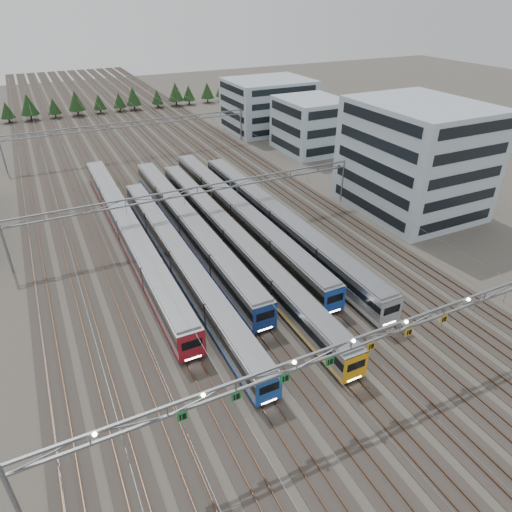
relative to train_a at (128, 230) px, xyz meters
name	(u,v)px	position (x,y,z in m)	size (l,w,h in m)	color
ground	(343,402)	(11.25, -41.18, -2.26)	(400.00, 400.00, 0.00)	#47423A
track_bed	(122,133)	(11.25, 58.82, -0.77)	(54.00, 260.00, 5.42)	#2D2823
train_a	(128,230)	(0.00, 0.00, 0.00)	(3.09, 59.86, 4.03)	black
train_b	(180,260)	(4.50, -11.87, -0.18)	(2.82, 53.51, 3.67)	black
train_c	(189,225)	(9.00, -2.42, 0.02)	(3.12, 53.27, 4.07)	black
train_d	(232,238)	(13.50, -9.38, -0.12)	(2.91, 60.92, 3.79)	black
train_e	(239,213)	(18.00, -1.98, -0.01)	(3.07, 55.52, 4.01)	black
train_f	(278,220)	(22.50, -7.19, 0.04)	(3.15, 54.64, 4.11)	black
gantry_near	(351,347)	(11.20, -41.30, 4.82)	(56.36, 0.61, 8.08)	slate
gantry_mid	(198,195)	(11.25, -1.18, 4.12)	(56.36, 0.36, 8.00)	slate
gantry_far	(132,128)	(11.25, 43.82, 4.12)	(56.36, 0.36, 8.00)	slate
depot_bldg_south	(415,158)	(48.25, -8.81, 7.05)	(18.00, 22.00, 18.63)	#A2B7C1
depot_bldg_mid	(311,125)	(50.77, 28.41, 3.91)	(14.00, 16.00, 12.36)	#A2B7C1
depot_bldg_north	(268,105)	(50.54, 50.20, 4.47)	(22.00, 18.00, 13.47)	#A2B7C1
treeline	(96,100)	(10.35, 90.54, 1.97)	(93.80, 5.60, 7.02)	#332114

